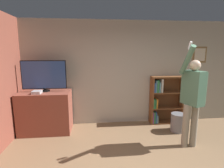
{
  "coord_description": "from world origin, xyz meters",
  "views": [
    {
      "loc": [
        -0.77,
        -1.9,
        1.9
      ],
      "look_at": [
        -0.41,
        1.68,
        1.24
      ],
      "focal_mm": 28.0,
      "sensor_mm": 36.0,
      "label": 1
    }
  ],
  "objects_px": {
    "television": "(44,76)",
    "waste_bin": "(178,122)",
    "bookshelf": "(163,99)",
    "game_console": "(37,92)",
    "person": "(193,96)"
  },
  "relations": [
    {
      "from": "television",
      "to": "person",
      "type": "relative_size",
      "value": 0.49
    },
    {
      "from": "bookshelf",
      "to": "waste_bin",
      "type": "xyz_separation_m",
      "value": [
        0.17,
        -0.55,
        -0.43
      ]
    },
    {
      "from": "television",
      "to": "bookshelf",
      "type": "xyz_separation_m",
      "value": [
        3.0,
        0.18,
        -0.71
      ]
    },
    {
      "from": "game_console",
      "to": "television",
      "type": "bearing_deg",
      "value": 59.33
    },
    {
      "from": "television",
      "to": "waste_bin",
      "type": "relative_size",
      "value": 2.32
    },
    {
      "from": "bookshelf",
      "to": "waste_bin",
      "type": "bearing_deg",
      "value": -72.69
    },
    {
      "from": "game_console",
      "to": "bookshelf",
      "type": "relative_size",
      "value": 0.17
    },
    {
      "from": "television",
      "to": "game_console",
      "type": "relative_size",
      "value": 4.6
    },
    {
      "from": "person",
      "to": "waste_bin",
      "type": "bearing_deg",
      "value": 152.61
    },
    {
      "from": "bookshelf",
      "to": "waste_bin",
      "type": "distance_m",
      "value": 0.72
    },
    {
      "from": "television",
      "to": "bookshelf",
      "type": "height_order",
      "value": "television"
    },
    {
      "from": "television",
      "to": "game_console",
      "type": "height_order",
      "value": "television"
    },
    {
      "from": "television",
      "to": "game_console",
      "type": "xyz_separation_m",
      "value": [
        -0.12,
        -0.21,
        -0.35
      ]
    },
    {
      "from": "bookshelf",
      "to": "waste_bin",
      "type": "relative_size",
      "value": 2.9
    },
    {
      "from": "television",
      "to": "person",
      "type": "bearing_deg",
      "value": -19.01
    }
  ]
}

